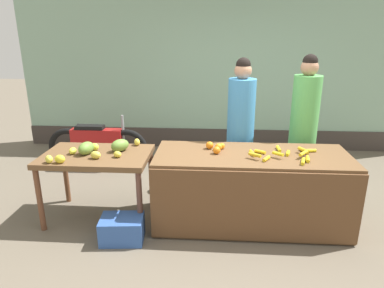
# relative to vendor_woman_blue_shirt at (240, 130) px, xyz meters

# --- Properties ---
(ground_plane) EXTENTS (24.00, 24.00, 0.00)m
(ground_plane) POSITION_rel_vendor_woman_blue_shirt_xyz_m (-0.21, -0.66, -0.91)
(ground_plane) COLOR #665B4C
(market_wall_back) EXTENTS (7.32, 0.23, 3.39)m
(market_wall_back) POSITION_rel_vendor_woman_blue_shirt_xyz_m (-0.21, 2.10, 0.76)
(market_wall_back) COLOR #8CB299
(market_wall_back) RESTS_ON ground
(fruit_stall_counter) EXTENTS (2.11, 0.86, 0.83)m
(fruit_stall_counter) POSITION_rel_vendor_woman_blue_shirt_xyz_m (0.09, -0.68, -0.50)
(fruit_stall_counter) COLOR brown
(fruit_stall_counter) RESTS_ON ground
(side_table_wooden) EXTENTS (1.19, 0.77, 0.79)m
(side_table_wooden) POSITION_rel_vendor_woman_blue_shirt_xyz_m (-1.65, -0.66, -0.21)
(side_table_wooden) COLOR brown
(side_table_wooden) RESTS_ON ground
(banana_bunch_pile) EXTENTS (0.76, 0.54, 0.07)m
(banana_bunch_pile) POSITION_rel_vendor_woman_blue_shirt_xyz_m (0.44, -0.71, -0.05)
(banana_bunch_pile) COLOR yellow
(banana_bunch_pile) RESTS_ON fruit_stall_counter
(orange_pile) EXTENTS (0.21, 0.25, 0.09)m
(orange_pile) POSITION_rel_vendor_woman_blue_shirt_xyz_m (-0.31, -0.58, -0.04)
(orange_pile) COLOR orange
(orange_pile) RESTS_ON fruit_stall_counter
(mango_papaya_pile) EXTENTS (0.90, 0.76, 0.14)m
(mango_papaya_pile) POSITION_rel_vendor_woman_blue_shirt_xyz_m (-1.62, -0.66, -0.06)
(mango_papaya_pile) COLOR #DCCB46
(mango_papaya_pile) RESTS_ON side_table_wooden
(vendor_woman_blue_shirt) EXTENTS (0.34, 0.34, 1.80)m
(vendor_woman_blue_shirt) POSITION_rel_vendor_woman_blue_shirt_xyz_m (0.00, 0.00, 0.00)
(vendor_woman_blue_shirt) COLOR #33333D
(vendor_woman_blue_shirt) RESTS_ON ground
(vendor_woman_green_shirt) EXTENTS (0.34, 0.34, 1.84)m
(vendor_woman_green_shirt) POSITION_rel_vendor_woman_blue_shirt_xyz_m (0.79, 0.05, 0.02)
(vendor_woman_green_shirt) COLOR #33333D
(vendor_woman_green_shirt) RESTS_ON ground
(parked_motorcycle) EXTENTS (1.60, 0.18, 0.88)m
(parked_motorcycle) POSITION_rel_vendor_woman_blue_shirt_xyz_m (-2.17, 0.83, -0.51)
(parked_motorcycle) COLOR black
(parked_motorcycle) RESTS_ON ground
(produce_crate) EXTENTS (0.47, 0.36, 0.26)m
(produce_crate) POSITION_rel_vendor_woman_blue_shirt_xyz_m (-1.27, -1.14, -0.78)
(produce_crate) COLOR #3359A5
(produce_crate) RESTS_ON ground
(produce_sack) EXTENTS (0.39, 0.34, 0.58)m
(produce_sack) POSITION_rel_vendor_woman_blue_shirt_xyz_m (-0.80, 0.13, -0.62)
(produce_sack) COLOR tan
(produce_sack) RESTS_ON ground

